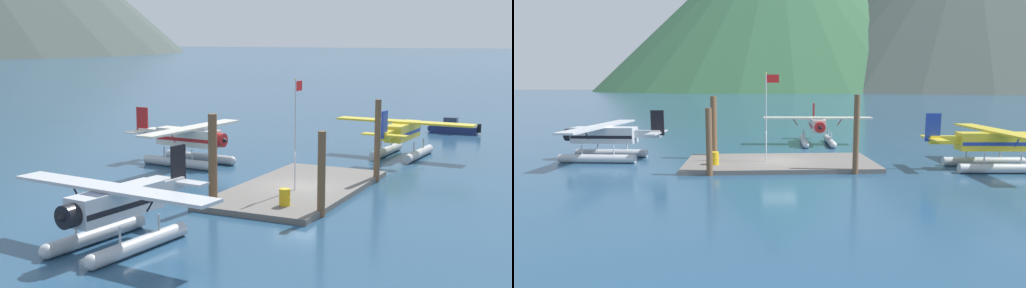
# 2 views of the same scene
# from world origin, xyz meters

# --- Properties ---
(ground_plane) EXTENTS (1200.00, 1200.00, 0.00)m
(ground_plane) POSITION_xyz_m (0.00, 0.00, 0.00)
(ground_plane) COLOR navy
(dock_platform) EXTENTS (13.45, 6.59, 0.30)m
(dock_platform) POSITION_xyz_m (0.00, 0.00, 0.15)
(dock_platform) COLOR #66605B
(dock_platform) RESTS_ON ground
(piling_near_left) EXTENTS (0.40, 0.40, 4.30)m
(piling_near_left) POSITION_xyz_m (-4.71, -3.26, 2.15)
(piling_near_left) COLOR brown
(piling_near_left) RESTS_ON ground
(piling_near_right) EXTENTS (0.37, 0.37, 5.11)m
(piling_near_right) POSITION_xyz_m (4.68, -3.26, 2.56)
(piling_near_right) COLOR brown
(piling_near_right) RESTS_ON ground
(piling_far_left) EXTENTS (0.48, 0.48, 4.87)m
(piling_far_left) POSITION_xyz_m (-4.94, 2.83, 2.44)
(piling_far_left) COLOR brown
(piling_far_left) RESTS_ON ground
(flagpole) EXTENTS (0.95, 0.10, 6.31)m
(flagpole) POSITION_xyz_m (-0.86, -0.20, 4.21)
(flagpole) COLOR silver
(flagpole) RESTS_ON dock_platform
(fuel_drum) EXTENTS (0.62, 0.62, 0.88)m
(fuel_drum) POSITION_xyz_m (-4.56, -1.20, 0.74)
(fuel_drum) COLOR gold
(fuel_drum) RESTS_ON dock_platform
(seaplane_cream_bow_right) EXTENTS (10.47, 7.97, 3.84)m
(seaplane_cream_bow_right) POSITION_xyz_m (4.39, 10.25, 1.58)
(seaplane_cream_bow_right) COLOR #B7BABF
(seaplane_cream_bow_right) RESTS_ON ground
(seaplane_silver_port_fwd) EXTENTS (7.96, 10.49, 3.84)m
(seaplane_silver_port_fwd) POSITION_xyz_m (-13.31, 2.64, 1.58)
(seaplane_silver_port_fwd) COLOR #B7BABF
(seaplane_silver_port_fwd) RESTS_ON ground
(seaplane_yellow_stbd_aft) EXTENTS (7.98, 10.46, 3.84)m
(seaplane_yellow_stbd_aft) POSITION_xyz_m (14.40, -2.32, 1.58)
(seaplane_yellow_stbd_aft) COLOR #B7BABF
(seaplane_yellow_stbd_aft) RESTS_ON ground
(boat_navy_open_se) EXTENTS (1.61, 4.89, 1.50)m
(boat_navy_open_se) POSITION_xyz_m (29.16, -3.16, 0.49)
(boat_navy_open_se) COLOR navy
(boat_navy_open_se) RESTS_ON ground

